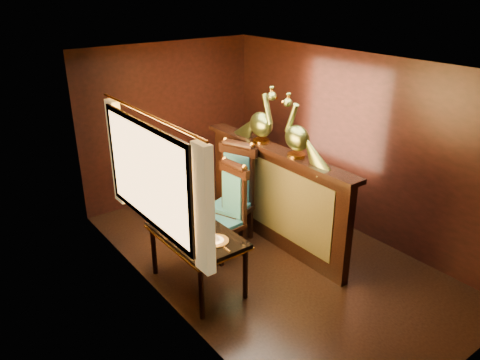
{
  "coord_description": "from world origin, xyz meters",
  "views": [
    {
      "loc": [
        -3.45,
        -3.93,
        3.35
      ],
      "look_at": [
        -0.33,
        0.19,
        1.13
      ],
      "focal_mm": 35.0,
      "sensor_mm": 36.0,
      "label": 1
    }
  ],
  "objects_px": {
    "chair_right": "(235,189)",
    "peacock_left": "(298,127)",
    "dining_table": "(196,238)",
    "chair_left": "(230,206)",
    "peacock_right": "(261,114)"
  },
  "relations": [
    {
      "from": "dining_table",
      "to": "chair_left",
      "type": "bearing_deg",
      "value": 26.62
    },
    {
      "from": "peacock_left",
      "to": "chair_left",
      "type": "bearing_deg",
      "value": 140.59
    },
    {
      "from": "dining_table",
      "to": "chair_left",
      "type": "relative_size",
      "value": 0.94
    },
    {
      "from": "dining_table",
      "to": "peacock_right",
      "type": "height_order",
      "value": "peacock_right"
    },
    {
      "from": "dining_table",
      "to": "peacock_left",
      "type": "relative_size",
      "value": 1.59
    },
    {
      "from": "dining_table",
      "to": "peacock_left",
      "type": "height_order",
      "value": "peacock_left"
    },
    {
      "from": "chair_right",
      "to": "peacock_left",
      "type": "distance_m",
      "value": 1.32
    },
    {
      "from": "peacock_left",
      "to": "peacock_right",
      "type": "xyz_separation_m",
      "value": [
        0.0,
        0.68,
        0.01
      ]
    },
    {
      "from": "dining_table",
      "to": "chair_left",
      "type": "xyz_separation_m",
      "value": [
        0.74,
        0.38,
        0.03
      ]
    },
    {
      "from": "chair_right",
      "to": "peacock_left",
      "type": "height_order",
      "value": "peacock_left"
    },
    {
      "from": "chair_right",
      "to": "peacock_left",
      "type": "relative_size",
      "value": 1.88
    },
    {
      "from": "dining_table",
      "to": "chair_right",
      "type": "distance_m",
      "value": 1.22
    },
    {
      "from": "chair_left",
      "to": "peacock_left",
      "type": "relative_size",
      "value": 1.7
    },
    {
      "from": "dining_table",
      "to": "peacock_left",
      "type": "xyz_separation_m",
      "value": [
        1.38,
        -0.14,
        1.1
      ]
    },
    {
      "from": "peacock_left",
      "to": "peacock_right",
      "type": "relative_size",
      "value": 0.96
    }
  ]
}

